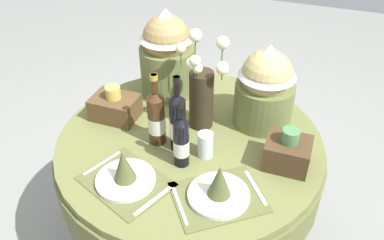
# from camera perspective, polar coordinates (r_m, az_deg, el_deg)

# --- Properties ---
(ground) EXTENTS (8.00, 8.00, 0.00)m
(ground) POSITION_cam_1_polar(r_m,az_deg,el_deg) (2.36, -0.26, -16.80)
(ground) COLOR gray
(dining_table) EXTENTS (1.23, 1.23, 0.75)m
(dining_table) POSITION_cam_1_polar(r_m,az_deg,el_deg) (1.91, -0.31, -5.92)
(dining_table) COLOR olive
(dining_table) RESTS_ON ground
(place_setting_left) EXTENTS (0.41, 0.37, 0.16)m
(place_setting_left) POSITION_cam_1_polar(r_m,az_deg,el_deg) (1.59, -9.65, -7.59)
(place_setting_left) COLOR brown
(place_setting_left) RESTS_ON dining_table
(place_setting_right) EXTENTS (0.43, 0.41, 0.16)m
(place_setting_right) POSITION_cam_1_polar(r_m,az_deg,el_deg) (1.52, 3.92, -9.84)
(place_setting_right) COLOR brown
(place_setting_right) RESTS_ON dining_table
(flower_vase) EXTENTS (0.26, 0.16, 0.46)m
(flower_vase) POSITION_cam_1_polar(r_m,az_deg,el_deg) (1.78, 1.40, 4.42)
(flower_vase) COLOR #332819
(flower_vase) RESTS_ON dining_table
(wine_bottle_left) EXTENTS (0.07, 0.07, 0.36)m
(wine_bottle_left) POSITION_cam_1_polar(r_m,az_deg,el_deg) (1.67, -2.07, -0.34)
(wine_bottle_left) COLOR black
(wine_bottle_left) RESTS_ON dining_table
(wine_bottle_centre) EXTENTS (0.08, 0.08, 0.35)m
(wine_bottle_centre) POSITION_cam_1_polar(r_m,az_deg,el_deg) (1.72, -5.15, 0.38)
(wine_bottle_centre) COLOR #422814
(wine_bottle_centre) RESTS_ON dining_table
(wine_bottle_right) EXTENTS (0.07, 0.07, 0.31)m
(wine_bottle_right) POSITION_cam_1_polar(r_m,az_deg,el_deg) (1.61, -1.56, -3.07)
(wine_bottle_right) COLOR black
(wine_bottle_right) RESTS_ON dining_table
(tumbler_mid) EXTENTS (0.07, 0.07, 0.12)m
(tumbler_mid) POSITION_cam_1_polar(r_m,az_deg,el_deg) (1.69, 1.94, -3.58)
(tumbler_mid) COLOR silver
(tumbler_mid) RESTS_ON dining_table
(gift_tub_back_left) EXTENTS (0.28, 0.28, 0.46)m
(gift_tub_back_left) POSITION_cam_1_polar(r_m,az_deg,el_deg) (2.02, -3.64, 10.06)
(gift_tub_back_left) COLOR olive
(gift_tub_back_left) RESTS_ON dining_table
(gift_tub_back_right) EXTENTS (0.27, 0.27, 0.40)m
(gift_tub_back_right) POSITION_cam_1_polar(r_m,az_deg,el_deg) (1.83, 10.58, 5.24)
(gift_tub_back_right) COLOR olive
(gift_tub_back_right) RESTS_ON dining_table
(woven_basket_side_left) EXTENTS (0.22, 0.16, 0.17)m
(woven_basket_side_left) POSITION_cam_1_polar(r_m,az_deg,el_deg) (1.94, -11.03, 1.94)
(woven_basket_side_left) COLOR brown
(woven_basket_side_left) RESTS_ON dining_table
(woven_basket_side_right) EXTENTS (0.18, 0.16, 0.18)m
(woven_basket_side_right) POSITION_cam_1_polar(r_m,az_deg,el_deg) (1.68, 13.61, -4.48)
(woven_basket_side_right) COLOR #47331E
(woven_basket_side_right) RESTS_ON dining_table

